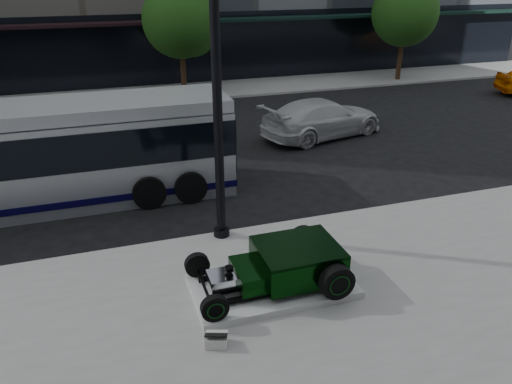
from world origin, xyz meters
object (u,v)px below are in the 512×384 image
object	(u,v)px
hot_rod	(288,263)
lamppost	(217,105)
transit_bus	(18,157)
white_sedan	(323,118)

from	to	relation	value
hot_rod	lamppost	distance (m)	3.91
transit_bus	white_sedan	xyz separation A→B (m)	(10.93, 3.20, -0.72)
transit_bus	white_sedan	world-z (taller)	transit_bus
transit_bus	lamppost	bearing A→B (deg)	-37.22
hot_rod	lamppost	xyz separation A→B (m)	(-0.77, 2.60, 2.81)
hot_rod	lamppost	size ratio (longest dim) A/B	0.44
lamppost	white_sedan	size ratio (longest dim) A/B	1.39
white_sedan	transit_bus	bearing A→B (deg)	91.55
hot_rod	white_sedan	world-z (taller)	white_sedan
hot_rod	white_sedan	distance (m)	10.88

